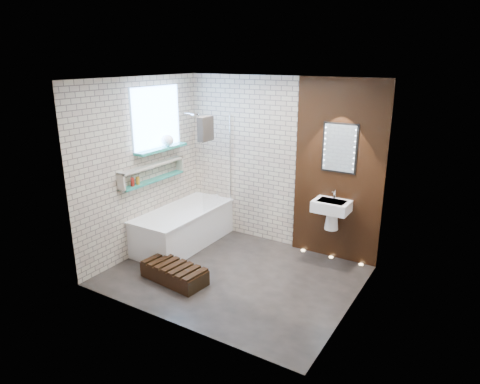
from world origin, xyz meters
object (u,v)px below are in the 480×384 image
Objects in this scene: bath_screen at (217,163)px; led_mirror at (340,148)px; washbasin at (332,210)px; walnut_step at (174,273)px; bathtub at (184,227)px.

led_mirror is (1.82, 0.34, 0.37)m from bath_screen.
bath_screen is at bearing -169.34° from led_mirror.
washbasin is 0.88m from led_mirror.
washbasin is at bearing -90.00° from led_mirror.
walnut_step is at bearing -79.36° from bath_screen.
bathtub is 3.00× the size of washbasin.
bath_screen is 2.00× the size of led_mirror.
walnut_step is at bearing -57.93° from bathtub.
bathtub is 2.32m from washbasin.
washbasin is 0.83× the size of led_mirror.
bath_screen is 2.41× the size of washbasin.
led_mirror reaches higher than bath_screen.
bath_screen is at bearing -174.22° from washbasin.
washbasin is (2.17, 0.62, 0.50)m from bathtub.
walnut_step is (0.62, -1.00, -0.19)m from bathtub.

